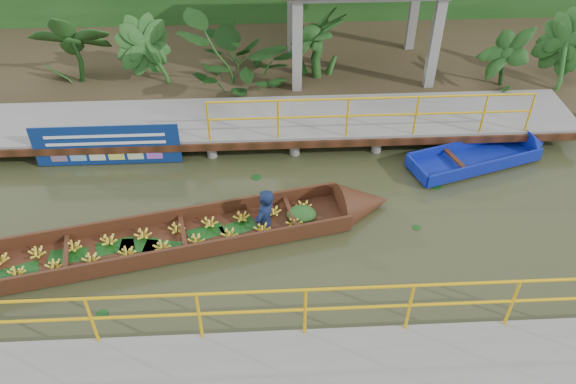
{
  "coord_description": "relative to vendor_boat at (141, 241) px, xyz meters",
  "views": [
    {
      "loc": [
        0.26,
        -8.46,
        7.95
      ],
      "look_at": [
        0.72,
        0.5,
        0.6
      ],
      "focal_mm": 35.0,
      "sensor_mm": 36.0,
      "label": 1
    }
  ],
  "objects": [
    {
      "name": "moored_blue_boat",
      "position": [
        8.24,
        2.72,
        -0.06
      ],
      "size": [
        3.75,
        1.98,
        0.87
      ],
      "rotation": [
        0.0,
        0.0,
        0.31
      ],
      "color": "#0D1C93",
      "rests_on": "ground"
    },
    {
      "name": "land_strip",
      "position": [
        2.21,
        7.91,
        0.01
      ],
      "size": [
        30.0,
        8.0,
        0.45
      ],
      "primitive_type": "cube",
      "color": "#332A19",
      "rests_on": "ground"
    },
    {
      "name": "ground",
      "position": [
        2.21,
        0.41,
        -0.22
      ],
      "size": [
        80.0,
        80.0,
        0.0
      ],
      "primitive_type": "plane",
      "color": "#2C3118",
      "rests_on": "ground"
    },
    {
      "name": "far_dock",
      "position": [
        2.23,
        3.84,
        0.26
      ],
      "size": [
        16.0,
        2.06,
        1.66
      ],
      "color": "gray",
      "rests_on": "ground"
    },
    {
      "name": "vendor_boat",
      "position": [
        0.0,
        0.0,
        0.0
      ],
      "size": [
        11.03,
        3.34,
        2.17
      ],
      "rotation": [
        0.0,
        0.0,
        0.21
      ],
      "color": "#3C1C10",
      "rests_on": "ground"
    },
    {
      "name": "blue_banner",
      "position": [
        -1.17,
        2.89,
        0.34
      ],
      "size": [
        3.38,
        0.04,
        1.06
      ],
      "color": "navy",
      "rests_on": "ground"
    },
    {
      "name": "tropical_plants",
      "position": [
        3.75,
        5.71,
        1.17
      ],
      "size": [
        14.5,
        1.5,
        1.88
      ],
      "color": "#1A4516",
      "rests_on": "ground"
    }
  ]
}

